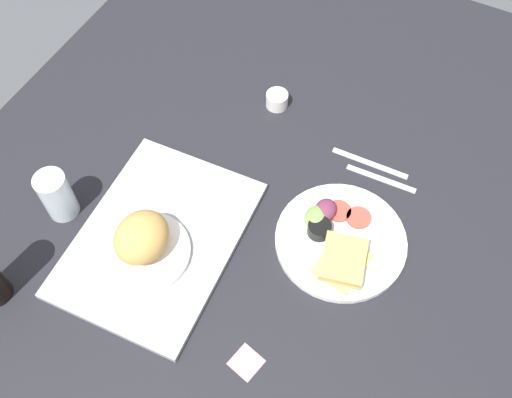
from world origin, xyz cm
name	(u,v)px	position (x,y,z in cm)	size (l,w,h in cm)	color
ground_plane	(264,223)	(0.00, 0.00, -1.50)	(190.00, 150.00, 3.00)	black
serving_tray	(158,238)	(-15.28, 18.40, 0.80)	(45.00, 33.00, 1.60)	#9EA0A3
bread_plate_near	(143,242)	(-19.37, 18.79, 5.85)	(19.36, 19.36, 10.12)	white
plate_with_salad	(338,240)	(2.10, -17.21, 1.69)	(28.97, 28.97, 5.40)	white
drinking_glass	(57,195)	(-18.54, 41.77, 6.27)	(6.96, 6.96, 12.55)	silver
espresso_cup	(277,100)	(32.08, 12.52, 2.00)	(5.60, 5.60, 4.00)	silver
fork	(381,179)	(22.76, -19.62, 0.25)	(17.00, 1.40, 0.50)	#B7B7BC
knife	(370,163)	(25.76, -15.62, 0.25)	(19.00, 1.40, 0.50)	#B7B7BC
sticky_note	(246,362)	(-30.39, -11.57, 0.06)	(5.60, 5.60, 0.12)	pink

